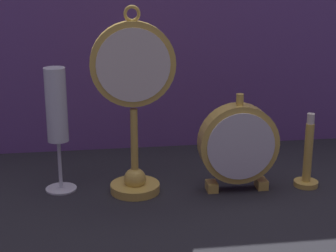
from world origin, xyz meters
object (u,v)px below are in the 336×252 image
Objects in this scene: pocket_watch_on_stand at (134,104)px; mantel_clock_silver at (238,144)px; champagne_flute at (57,115)px; brass_candlestick at (307,162)px.

pocket_watch_on_stand reaches higher than mantel_clock_silver.
champagne_flute is (-0.34, 0.05, 0.06)m from mantel_clock_silver.
champagne_flute reaches higher than brass_candlestick.
brass_candlestick is at bearing -0.40° from mantel_clock_silver.
champagne_flute is at bearing 174.05° from brass_candlestick.
pocket_watch_on_stand reaches higher than brass_candlestick.
mantel_clock_silver is 1.29× the size of brass_candlestick.
mantel_clock_silver is 0.34m from champagne_flute.
pocket_watch_on_stand is 0.21m from mantel_clock_silver.
pocket_watch_on_stand is 1.85× the size of mantel_clock_silver.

